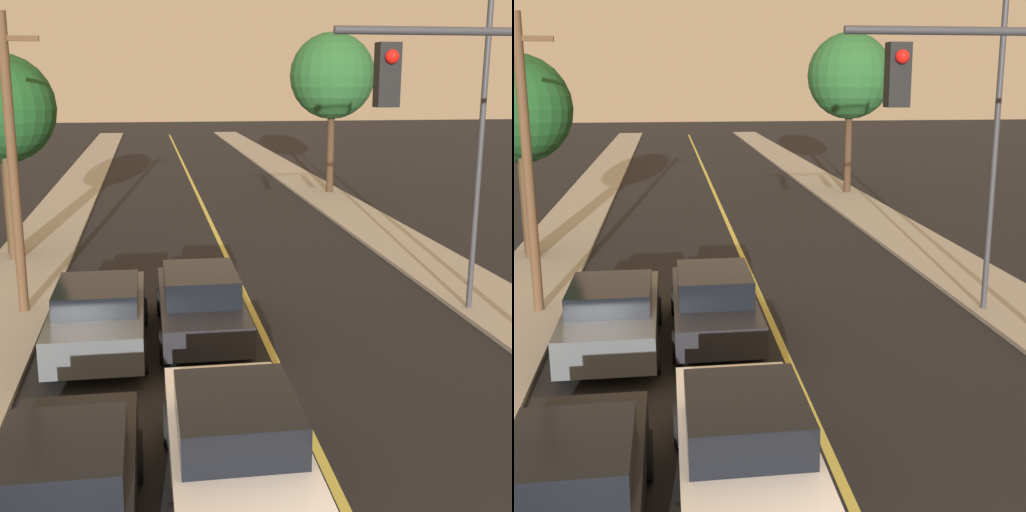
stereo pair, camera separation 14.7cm
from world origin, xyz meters
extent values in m
cube|color=black|center=(0.00, 36.00, 0.01)|extent=(10.08, 80.00, 0.01)
cube|color=#D1C14C|center=(0.00, 36.00, 0.01)|extent=(0.16, 76.00, 0.00)
cube|color=#9E998E|center=(-6.29, 36.00, 0.06)|extent=(2.50, 80.00, 0.12)
cube|color=#9E998E|center=(6.29, 36.00, 0.06)|extent=(2.50, 80.00, 0.12)
cube|color=white|center=(-1.41, 3.74, 0.67)|extent=(1.82, 4.70, 0.57)
cube|color=black|center=(-1.41, 3.56, 1.24)|extent=(1.60, 2.11, 0.58)
cylinder|color=black|center=(-2.28, 5.20, 0.38)|extent=(0.22, 0.76, 0.76)
cylinder|color=black|center=(-0.54, 5.20, 0.38)|extent=(0.22, 0.76, 0.76)
cube|color=black|center=(-1.41, 10.25, 0.66)|extent=(1.81, 5.01, 0.64)
cube|color=black|center=(-1.41, 10.05, 1.27)|extent=(1.59, 2.25, 0.59)
cylinder|color=black|center=(-2.27, 11.81, 0.34)|extent=(0.22, 0.68, 0.68)
cylinder|color=black|center=(-0.55, 11.81, 0.34)|extent=(0.22, 0.68, 0.68)
cylinder|color=black|center=(-2.27, 8.70, 0.34)|extent=(0.22, 0.68, 0.68)
cylinder|color=black|center=(-0.55, 8.70, 0.34)|extent=(0.22, 0.68, 0.68)
cube|color=black|center=(-3.63, 2.97, 0.69)|extent=(1.72, 4.20, 0.65)
cube|color=black|center=(-3.63, 2.81, 1.25)|extent=(1.51, 1.89, 0.46)
cylinder|color=black|center=(-4.44, 4.28, 0.37)|extent=(0.22, 0.74, 0.74)
cylinder|color=black|center=(-2.81, 4.28, 0.37)|extent=(0.22, 0.74, 0.74)
cube|color=#474C51|center=(-3.63, 9.69, 0.69)|extent=(1.91, 4.84, 0.73)
cube|color=black|center=(-3.63, 9.50, 1.29)|extent=(1.68, 2.18, 0.45)
cylinder|color=black|center=(-4.54, 11.19, 0.33)|extent=(0.22, 0.65, 0.65)
cylinder|color=black|center=(-2.72, 11.19, 0.33)|extent=(0.22, 0.65, 0.65)
cylinder|color=black|center=(-4.54, 8.19, 0.33)|extent=(0.22, 0.65, 0.65)
cylinder|color=black|center=(-2.72, 8.19, 0.33)|extent=(0.22, 0.65, 0.65)
cylinder|color=#333338|center=(2.80, 4.86, 6.35)|extent=(5.29, 0.12, 0.12)
cube|color=black|center=(0.95, 4.86, 5.74)|extent=(0.32, 0.28, 0.90)
sphere|color=red|center=(0.95, 4.68, 5.99)|extent=(0.20, 0.20, 0.20)
cylinder|color=#333338|center=(5.39, 10.90, 4.10)|extent=(0.14, 0.14, 7.95)
cylinder|color=#513823|center=(-5.64, 12.32, 3.66)|extent=(0.24, 0.24, 7.09)
cube|color=#513823|center=(-5.64, 12.32, 6.61)|extent=(1.60, 0.12, 0.12)
cylinder|color=#4C3823|center=(-6.76, 17.96, 1.95)|extent=(0.43, 0.43, 3.67)
sphere|color=#19471E|center=(-6.76, 17.96, 4.84)|extent=(3.01, 3.01, 3.01)
cylinder|color=#3D2B1C|center=(-6.99, 18.62, 1.87)|extent=(0.30, 0.30, 3.50)
sphere|color=#19471E|center=(-6.99, 18.62, 4.82)|extent=(3.44, 3.44, 3.44)
cylinder|color=#3D2B1C|center=(6.77, 30.36, 2.28)|extent=(0.37, 0.37, 4.33)
sphere|color=#235628|center=(6.77, 30.36, 5.93)|extent=(4.23, 4.23, 4.23)
camera|label=1|loc=(-2.48, -5.22, 5.65)|focal=50.00mm
camera|label=2|loc=(-2.34, -5.24, 5.65)|focal=50.00mm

